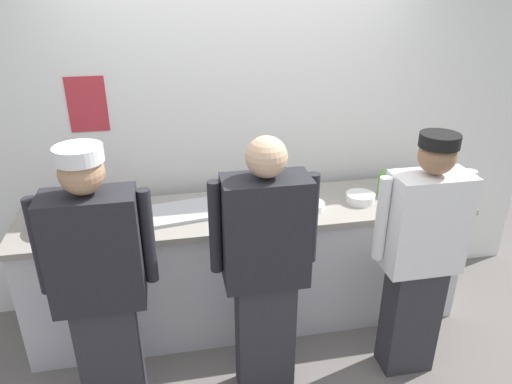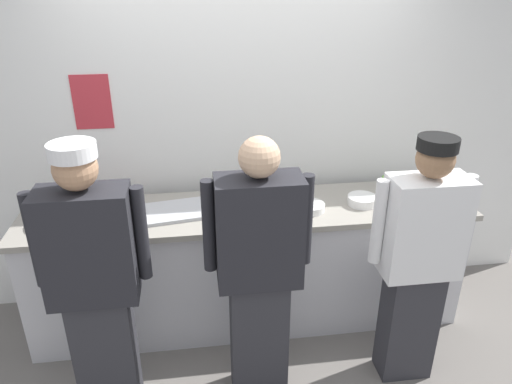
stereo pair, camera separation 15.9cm
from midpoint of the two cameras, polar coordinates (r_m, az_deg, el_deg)
ground_plane at (r=3.52m, az=1.29°, el=-17.95°), size 9.00×9.00×0.00m
wall_back at (r=3.52m, az=-0.54°, el=8.21°), size 4.80×0.11×2.77m
prep_counter at (r=3.50m, az=0.48°, el=-8.62°), size 3.06×0.64×0.92m
chef_near_left at (r=2.71m, az=-17.04°, el=-10.16°), size 0.60×0.24×1.67m
chef_center at (r=2.72m, az=2.05°, el=-9.17°), size 0.61×0.24×1.65m
chef_far_right at (r=3.02m, az=20.20°, el=-7.50°), size 0.59×0.24×1.61m
plate_stack_front at (r=3.27m, az=7.81°, el=-1.80°), size 0.20×0.20×0.05m
plate_stack_rear at (r=3.41m, az=13.82°, el=-0.97°), size 0.20×0.20×0.06m
mixing_bowl_steel at (r=3.28m, az=-20.39°, el=-2.44°), size 0.32×0.32×0.12m
sheet_tray at (r=3.24m, az=-7.68°, el=-2.23°), size 0.52×0.38×0.02m
squeeze_bottle_primary at (r=3.51m, az=16.31°, el=0.70°), size 0.05×0.05×0.20m
squeeze_bottle_secondary at (r=3.38m, az=-16.86°, el=-0.41°), size 0.06×0.06×0.20m
ramekin_red_sauce at (r=3.14m, az=-17.04°, el=-3.82°), size 0.09×0.09×0.05m
ramekin_orange_sauce at (r=3.60m, az=19.13°, el=-0.39°), size 0.08×0.08×0.04m
ramekin_green_sauce at (r=3.37m, az=-2.48°, el=-0.70°), size 0.08×0.08×0.05m
deli_cup at (r=3.09m, az=-12.92°, el=-3.26°), size 0.09×0.09×0.10m
chefs_knife at (r=3.33m, az=2.90°, el=-1.35°), size 0.28×0.03×0.02m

